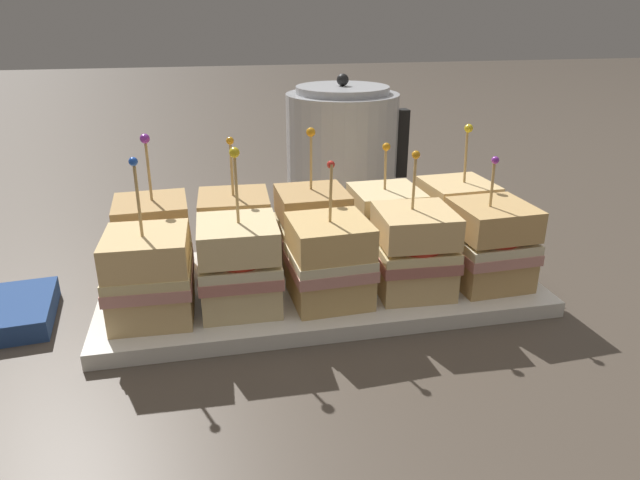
{
  "coord_description": "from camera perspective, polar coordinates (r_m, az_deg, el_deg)",
  "views": [
    {
      "loc": [
        -0.13,
        -0.62,
        0.33
      ],
      "look_at": [
        0.0,
        0.0,
        0.07
      ],
      "focal_mm": 32.0,
      "sensor_mm": 36.0,
      "label": 1
    }
  ],
  "objects": [
    {
      "name": "ground_plane",
      "position": [
        0.71,
        0.0,
        -5.25
      ],
      "size": [
        6.0,
        6.0,
        0.0
      ],
      "primitive_type": "plane",
      "color": "#4C4238"
    },
    {
      "name": "serving_platter",
      "position": [
        0.71,
        0.0,
        -4.6
      ],
      "size": [
        0.52,
        0.23,
        0.02
      ],
      "color": "white",
      "rests_on": "ground_plane"
    },
    {
      "name": "sandwich_front_far_left",
      "position": [
        0.63,
        -16.67,
        -3.47
      ],
      "size": [
        0.09,
        0.09,
        0.18
      ],
      "color": "#DBB77A",
      "rests_on": "serving_platter"
    },
    {
      "name": "sandwich_front_left",
      "position": [
        0.63,
        -8.08,
        -2.53
      ],
      "size": [
        0.09,
        0.09,
        0.18
      ],
      "color": "beige",
      "rests_on": "serving_platter"
    },
    {
      "name": "sandwich_front_center",
      "position": [
        0.64,
        1.23,
        -2.07
      ],
      "size": [
        0.09,
        0.09,
        0.16
      ],
      "color": "tan",
      "rests_on": "serving_platter"
    },
    {
      "name": "sandwich_front_right",
      "position": [
        0.67,
        9.32,
        -1.12
      ],
      "size": [
        0.09,
        0.09,
        0.17
      ],
      "color": "#DBB77A",
      "rests_on": "serving_platter"
    },
    {
      "name": "sandwich_front_far_right",
      "position": [
        0.71,
        16.64,
        -0.44
      ],
      "size": [
        0.09,
        0.09,
        0.16
      ],
      "color": "tan",
      "rests_on": "serving_platter"
    },
    {
      "name": "sandwich_back_far_left",
      "position": [
        0.72,
        -16.26,
        0.05
      ],
      "size": [
        0.09,
        0.09,
        0.18
      ],
      "color": "tan",
      "rests_on": "serving_platter"
    },
    {
      "name": "sandwich_back_left",
      "position": [
        0.72,
        -8.46,
        0.68
      ],
      "size": [
        0.09,
        0.09,
        0.17
      ],
      "color": "tan",
      "rests_on": "serving_platter"
    },
    {
      "name": "sandwich_back_center",
      "position": [
        0.73,
        -0.7,
        1.21
      ],
      "size": [
        0.09,
        0.09,
        0.18
      ],
      "color": "tan",
      "rests_on": "serving_platter"
    },
    {
      "name": "sandwich_back_right",
      "position": [
        0.75,
        6.52,
        1.62
      ],
      "size": [
        0.09,
        0.09,
        0.16
      ],
      "color": "beige",
      "rests_on": "serving_platter"
    },
    {
      "name": "sandwich_back_far_right",
      "position": [
        0.79,
        13.4,
        2.15
      ],
      "size": [
        0.09,
        0.09,
        0.18
      ],
      "color": "#DBB77A",
      "rests_on": "serving_platter"
    },
    {
      "name": "kettle_steel",
      "position": [
        0.99,
        2.23,
        9.05
      ],
      "size": [
        0.21,
        0.19,
        0.23
      ],
      "color": "#B7BABF",
      "rests_on": "ground_plane"
    }
  ]
}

